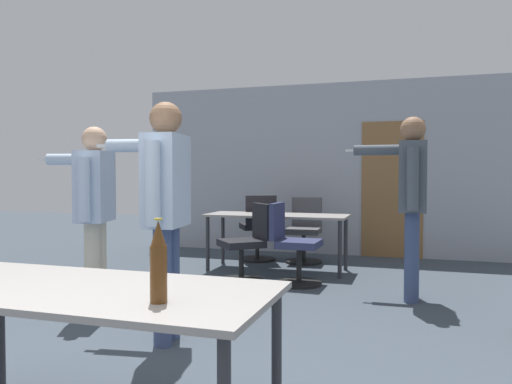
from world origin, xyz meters
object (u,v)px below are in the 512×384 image
(office_chair_side_rolled, at_px, (247,245))
(person_left_plaid, at_px, (164,197))
(beer_bottle, at_px, (158,263))
(drink_cup, at_px, (256,210))
(office_chair_near_pushed, at_px, (305,232))
(office_chair_far_left, at_px, (258,230))
(person_center_tall, at_px, (411,190))
(office_chair_far_right, at_px, (293,246))
(person_near_casual, at_px, (93,200))

(office_chair_side_rolled, bearing_deg, person_left_plaid, 141.75)
(beer_bottle, distance_m, drink_cup, 4.61)
(office_chair_near_pushed, xyz_separation_m, beer_bottle, (0.50, -5.19, 0.47))
(office_chair_far_left, bearing_deg, beer_bottle, -106.75)
(person_center_tall, distance_m, office_chair_near_pushed, 2.42)
(office_chair_side_rolled, xyz_separation_m, drink_cup, (-0.14, 0.77, 0.36))
(office_chair_far_right, xyz_separation_m, drink_cup, (-0.69, 0.78, 0.34))
(office_chair_far_right, relative_size, beer_bottle, 2.69)
(person_center_tall, xyz_separation_m, office_chair_far_left, (-2.11, 1.68, -0.64))
(person_center_tall, relative_size, office_chair_side_rolled, 2.01)
(office_chair_far_left, bearing_deg, person_left_plaid, -113.59)
(drink_cup, bearing_deg, beer_bottle, -77.33)
(person_near_casual, xyz_separation_m, office_chair_far_left, (0.68, 2.93, -0.56))
(office_chair_far_right, xyz_separation_m, beer_bottle, (0.33, -3.72, 0.46))
(person_center_tall, relative_size, office_chair_far_right, 1.97)
(person_center_tall, relative_size, office_chair_near_pushed, 1.99)
(person_center_tall, height_order, drink_cup, person_center_tall)
(office_chair_far_right, bearing_deg, beer_bottle, 6.72)
(person_near_casual, bearing_deg, office_chair_far_left, -29.58)
(person_near_casual, xyz_separation_m, office_chair_far_right, (1.51, 1.60, -0.58))
(person_left_plaid, relative_size, office_chair_far_left, 1.87)
(person_near_casual, xyz_separation_m, office_chair_near_pushed, (1.33, 3.07, -0.59))
(person_center_tall, bearing_deg, person_left_plaid, 136.10)
(person_near_casual, height_order, drink_cup, person_near_casual)
(beer_bottle, relative_size, drink_cup, 3.98)
(office_chair_near_pushed, bearing_deg, beer_bottle, 92.97)
(person_left_plaid, xyz_separation_m, office_chair_far_left, (-0.37, 3.54, -0.63))
(drink_cup, bearing_deg, person_center_tall, -29.69)
(office_chair_side_rolled, height_order, office_chair_far_right, office_chair_far_right)
(person_center_tall, height_order, office_chair_far_left, person_center_tall)
(drink_cup, bearing_deg, office_chair_side_rolled, -79.79)
(office_chair_far_left, xyz_separation_m, drink_cup, (0.14, -0.56, 0.32))
(office_chair_side_rolled, distance_m, office_chair_far_right, 0.55)
(office_chair_side_rolled, relative_size, office_chair_near_pushed, 0.99)
(person_near_casual, bearing_deg, office_chair_far_right, -59.81)
(office_chair_far_right, bearing_deg, office_chair_near_pushed, -171.62)
(office_chair_near_pushed, relative_size, beer_bottle, 2.66)
(drink_cup, bearing_deg, person_near_casual, -109.05)
(person_near_casual, distance_m, person_center_tall, 3.06)
(office_chair_side_rolled, xyz_separation_m, office_chair_far_right, (0.55, -0.01, 0.01))
(office_chair_near_pushed, height_order, drink_cup, office_chair_near_pushed)
(person_center_tall, distance_m, office_chair_side_rolled, 1.98)
(person_near_casual, height_order, person_center_tall, person_center_tall)
(person_left_plaid, distance_m, office_chair_far_left, 3.61)
(person_center_tall, distance_m, beer_bottle, 3.52)
(office_chair_side_rolled, distance_m, beer_bottle, 3.86)
(person_near_casual, relative_size, beer_bottle, 4.91)
(office_chair_side_rolled, relative_size, beer_bottle, 2.64)
(person_near_casual, bearing_deg, person_left_plaid, -136.43)
(person_near_casual, relative_size, person_center_tall, 0.93)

